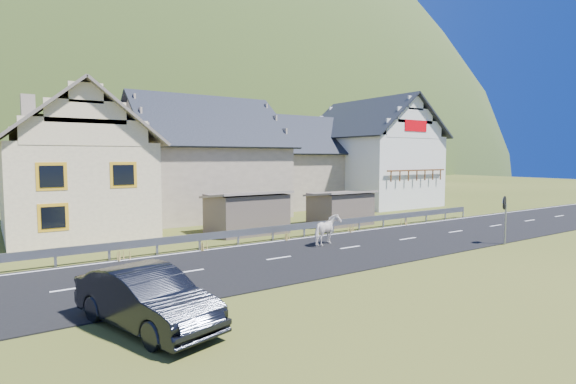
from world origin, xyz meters
TOP-DOWN VIEW (x-y plane):
  - ground at (0.00, 0.00)m, footprint 160.00×160.00m
  - road at (0.00, 0.00)m, footprint 60.00×7.00m
  - lane_markings at (0.00, 0.00)m, footprint 60.00×6.60m
  - guardrail at (-0.00, 3.68)m, footprint 28.10×0.09m
  - shed_left at (-2.00, 6.50)m, footprint 4.30×3.30m
  - shed_right at (4.50, 6.00)m, footprint 3.80×2.90m
  - house_cream at (-10.00, 12.00)m, footprint 7.80×9.80m
  - house_stone_a at (-1.00, 15.00)m, footprint 10.80×9.80m
  - house_stone_b at (9.00, 17.00)m, footprint 9.80×8.80m
  - house_white at (15.00, 14.00)m, footprint 8.80×10.80m
  - mountain at (5.00, 180.00)m, footprint 440.00×280.00m
  - horse at (-0.52, 1.08)m, footprint 1.41×1.89m
  - car at (-10.87, -4.53)m, footprint 2.79×4.83m
  - traffic_mirror at (6.84, -3.53)m, footprint 0.64×0.29m

SIDE VIEW (x-z plane):
  - mountain at x=5.00m, z-range -150.00..110.00m
  - ground at x=0.00m, z-range 0.00..0.00m
  - road at x=0.00m, z-range 0.00..0.04m
  - lane_markings at x=0.00m, z-range 0.04..0.05m
  - guardrail at x=0.00m, z-range 0.19..0.94m
  - car at x=-10.87m, z-range 0.00..1.51m
  - horse at x=-0.52m, z-range 0.04..1.49m
  - shed_right at x=4.50m, z-range -0.10..2.10m
  - shed_left at x=-2.00m, z-range -0.10..2.30m
  - traffic_mirror at x=6.84m, z-range 0.56..2.95m
  - house_stone_b at x=9.00m, z-range 0.19..8.29m
  - house_cream at x=-10.00m, z-range 0.21..8.51m
  - house_stone_a at x=-1.00m, z-range 0.18..9.08m
  - house_white at x=15.00m, z-range 0.21..9.91m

